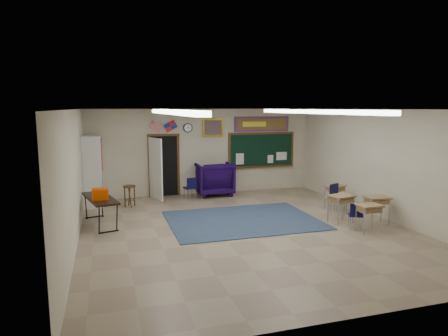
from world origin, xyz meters
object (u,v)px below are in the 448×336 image
object	(u,v)px
student_desk_front_right	(335,195)
wooden_stool	(130,196)
folding_table	(101,210)
wingback_armchair	(214,179)
student_desk_front_left	(341,207)

from	to	relation	value
student_desk_front_right	wooden_stool	bearing A→B (deg)	138.92
student_desk_front_right	folding_table	distance (m)	6.82
wooden_stool	student_desk_front_right	bearing A→B (deg)	-18.22
wingback_armchair	folding_table	xyz separation A→B (m)	(-3.79, -2.67, -0.18)
wingback_armchair	student_desk_front_left	xyz separation A→B (m)	(2.32, -4.33, -0.16)
wingback_armchair	folding_table	world-z (taller)	wingback_armchair
student_desk_front_right	folding_table	bearing A→B (deg)	155.08
wingback_armchair	student_desk_front_right	bearing A→B (deg)	137.03
student_desk_front_left	student_desk_front_right	world-z (taller)	student_desk_front_left
student_desk_front_left	student_desk_front_right	xyz separation A→B (m)	(0.71, 1.41, -0.02)
wingback_armchair	folding_table	bearing A→B (deg)	36.07
student_desk_front_left	folding_table	xyz separation A→B (m)	(-6.11, 1.66, -0.02)
folding_table	wooden_stool	xyz separation A→B (m)	(0.85, 1.72, -0.05)
folding_table	wooden_stool	world-z (taller)	folding_table
student_desk_front_left	wooden_stool	xyz separation A→B (m)	(-5.26, 3.38, -0.07)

